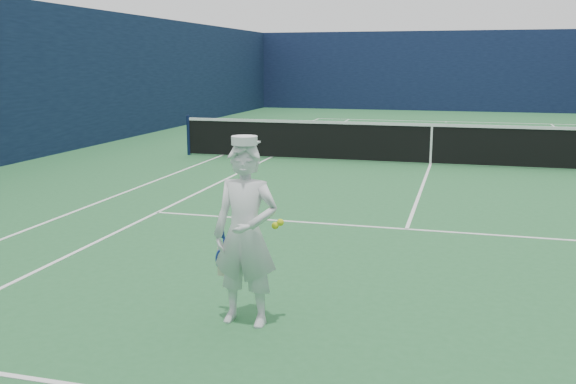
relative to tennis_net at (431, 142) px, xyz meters
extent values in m
plane|color=#266434|center=(0.00, 0.00, -0.55)|extent=(80.00, 80.00, 0.00)
cube|color=white|center=(0.00, 11.88, -0.55)|extent=(11.03, 0.06, 0.01)
cube|color=white|center=(-5.49, 0.00, -0.55)|extent=(0.06, 23.83, 0.01)
cube|color=white|center=(-4.12, 0.00, -0.55)|extent=(0.06, 23.77, 0.01)
cube|color=white|center=(0.00, 6.40, -0.55)|extent=(8.23, 0.06, 0.01)
cube|color=white|center=(0.00, -6.40, -0.55)|extent=(8.23, 0.06, 0.01)
cube|color=white|center=(0.00, 0.00, -0.55)|extent=(0.06, 12.80, 0.01)
cube|color=white|center=(0.00, 11.73, -0.55)|extent=(0.06, 0.30, 0.01)
cube|color=#0F1837|center=(0.00, 18.00, 1.45)|extent=(20.12, 0.12, 4.00)
cube|color=#0F1C39|center=(-10.00, 0.00, 1.45)|extent=(0.12, 36.12, 4.00)
cylinder|color=#141E4C|center=(-6.40, 0.00, -0.02)|extent=(0.09, 0.09, 1.07)
cube|color=black|center=(0.00, 0.00, -0.05)|extent=(12.79, 0.02, 0.92)
cube|color=white|center=(0.00, 0.00, 0.42)|extent=(12.79, 0.04, 0.07)
cube|color=white|center=(0.00, 0.00, -0.08)|extent=(0.05, 0.03, 0.94)
imported|color=white|center=(-1.17, -10.35, 0.32)|extent=(0.66, 0.45, 1.75)
cylinder|color=white|center=(-1.17, -10.35, 1.21)|extent=(0.24, 0.24, 0.08)
cube|color=white|center=(-1.17, -10.22, 1.18)|extent=(0.18, 0.11, 0.02)
cylinder|color=navy|center=(-1.45, -10.26, 0.35)|extent=(0.04, 0.09, 0.22)
cube|color=#1C2D9A|center=(-1.45, -10.20, 0.17)|extent=(0.02, 0.02, 0.14)
torus|color=#1C2D9A|center=(-1.44, -10.14, -0.04)|extent=(0.30, 0.11, 0.29)
cube|color=beige|center=(-1.44, -10.14, -0.04)|extent=(0.22, 0.01, 0.30)
sphere|color=yellow|center=(-0.91, -10.26, 0.41)|extent=(0.07, 0.07, 0.07)
sphere|color=yellow|center=(-0.86, -10.25, 0.44)|extent=(0.07, 0.07, 0.07)
camera|label=1|loc=(0.76, -15.86, 1.92)|focal=40.00mm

